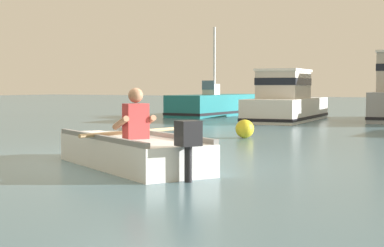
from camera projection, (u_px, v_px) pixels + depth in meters
name	position (u px, v px, depth m)	size (l,w,h in m)	color
ground_plane	(140.00, 161.00, 9.90)	(120.00, 120.00, 0.00)	slate
rowboat_with_person	(130.00, 150.00, 9.22)	(3.49, 2.48, 1.19)	white
moored_boat_teal	(216.00, 105.00, 25.51)	(1.82, 5.73, 3.65)	#1E727A
moored_boat_white	(286.00, 102.00, 21.64)	(2.53, 5.67, 1.80)	white
mooring_buoy	(245.00, 129.00, 14.35)	(0.44, 0.44, 0.44)	yellow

